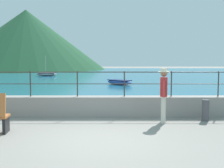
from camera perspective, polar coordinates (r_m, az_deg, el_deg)
ground_plane at (r=7.48m, az=-3.27°, el=-11.03°), size 120.00×120.00×0.00m
promenade_wall at (r=10.52m, az=-2.34°, el=-4.32°), size 20.00×0.56×0.70m
railing at (r=10.40m, az=-2.36°, el=0.95°), size 18.44×0.04×0.90m
lake_water at (r=33.07m, az=-0.86°, el=1.62°), size 64.00×44.32×0.06m
hill_main at (r=52.85m, az=-16.49°, el=8.24°), size 27.02×27.02×10.19m
person_walking at (r=9.46m, az=9.83°, el=-1.62°), size 0.38×0.56×1.75m
bollard at (r=10.18m, az=17.55°, el=-4.87°), size 0.24×0.24×0.70m
boat_0 at (r=21.98m, az=1.28°, el=0.41°), size 2.29×2.24×0.36m
boat_2 at (r=32.85m, az=-12.78°, el=1.88°), size 2.38×1.13×2.23m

